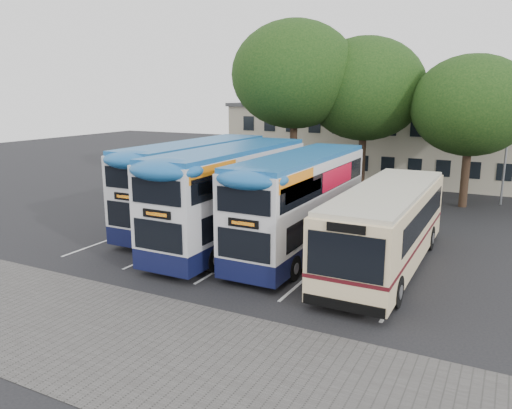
{
  "coord_description": "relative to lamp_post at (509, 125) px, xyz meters",
  "views": [
    {
      "loc": [
        6.41,
        -15.07,
        7.01
      ],
      "look_at": [
        -3.98,
        5.0,
        1.96
      ],
      "focal_mm": 35.0,
      "sensor_mm": 36.0,
      "label": 1
    }
  ],
  "objects": [
    {
      "name": "bus_dd_right",
      "position": [
        -7.76,
        -14.9,
        -2.66
      ],
      "size": [
        2.56,
        10.57,
        4.41
      ],
      "color": "#10143B",
      "rests_on": "ground"
    },
    {
      "name": "lamp_post",
      "position": [
        0.0,
        0.0,
        0.0
      ],
      "size": [
        0.25,
        1.05,
        9.06
      ],
      "color": "gray",
      "rests_on": "ground"
    },
    {
      "name": "depot_building",
      "position": [
        -6.0,
        7.02,
        -1.93
      ],
      "size": [
        32.4,
        8.4,
        6.2
      ],
      "color": "beige",
      "rests_on": "ground"
    },
    {
      "name": "bus_dd_left",
      "position": [
        -14.34,
        -13.38,
        -2.59
      ],
      "size": [
        2.64,
        10.88,
        4.54
      ],
      "color": "#10143B",
      "rests_on": "ground"
    },
    {
      "name": "tree_left",
      "position": [
        -13.03,
        -3.53,
        3.13
      ],
      "size": [
        8.37,
        8.37,
        11.78
      ],
      "color": "black",
      "rests_on": "ground"
    },
    {
      "name": "bay_lines",
      "position": [
        -9.75,
        -14.97,
        -5.08
      ],
      "size": [
        14.12,
        11.0,
        0.01
      ],
      "color": "silver",
      "rests_on": "ground"
    },
    {
      "name": "paving_strip",
      "position": [
        -8.0,
        -24.97,
        -5.08
      ],
      "size": [
        40.0,
        6.0,
        0.01
      ],
      "primitive_type": "cube",
      "color": "#595654",
      "rests_on": "ground"
    },
    {
      "name": "bus_dd_mid",
      "position": [
        -11.03,
        -15.33,
        -2.55
      ],
      "size": [
        2.68,
        11.04,
        4.6
      ],
      "color": "#10143B",
      "rests_on": "ground"
    },
    {
      "name": "tree_mid",
      "position": [
        -8.9,
        -1.09,
        2.2
      ],
      "size": [
        8.12,
        8.12,
        10.75
      ],
      "color": "black",
      "rests_on": "ground"
    },
    {
      "name": "tree_right",
      "position": [
        -2.13,
        -1.71,
        1.19
      ],
      "size": [
        7.2,
        7.2,
        9.35
      ],
      "color": "black",
      "rests_on": "ground"
    },
    {
      "name": "bus_single",
      "position": [
        -3.86,
        -15.19,
        -3.2
      ],
      "size": [
        2.84,
        11.15,
        3.33
      ],
      "color": "beige",
      "rests_on": "ground"
    },
    {
      "name": "ground",
      "position": [
        -6.0,
        -19.97,
        -5.08
      ],
      "size": [
        120.0,
        120.0,
        0.0
      ],
      "primitive_type": "plane",
      "color": "black",
      "rests_on": "ground"
    }
  ]
}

